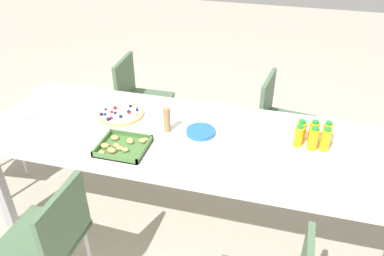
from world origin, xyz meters
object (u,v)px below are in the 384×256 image
Objects in this scene: juice_bottle_1 at (314,132)px; juice_bottle_3 at (325,140)px; chair_near_left at (280,118)px; cardboard_tube at (167,120)px; juice_bottle_0 at (327,133)px; snack_tray at (122,146)px; party_table at (189,143)px; juice_bottle_5 at (299,136)px; chair_near_right at (139,96)px; chair_far_right at (50,237)px; juice_bottle_4 at (313,139)px; napkin_stack at (20,117)px; plate_stack at (201,132)px; juice_bottle_2 at (301,131)px; fruit_pizza at (121,113)px.

juice_bottle_3 is (-0.07, 0.08, 0.00)m from juice_bottle_1.
cardboard_tube reaches higher than chair_near_left.
juice_bottle_0 reaches higher than juice_bottle_1.
snack_tray is 0.32m from cardboard_tube.
juice_bottle_0 is at bearing -170.72° from party_table.
juice_bottle_5 is at bearing 17.69° from chair_near_left.
chair_near_right is 1.60m from chair_far_right.
party_table is 0.96m from chair_near_left.
chair_near_left reaches higher than snack_tray.
juice_bottle_4 is 0.99× the size of napkin_stack.
napkin_stack is at bearing 4.83° from juice_bottle_5.
juice_bottle_1 is 0.95× the size of juice_bottle_3.
chair_near_right is 4.99× the size of cardboard_tube.
party_table is at bearing 5.82° from juice_bottle_5.
snack_tray reaches higher than plate_stack.
napkin_stack is (0.80, -0.15, -0.01)m from snack_tray.
chair_near_right is 1.14m from snack_tray.
snack_tray is at bearing 18.87° from juice_bottle_1.
juice_bottle_2 is 0.07m from juice_bottle_5.
juice_bottle_1 is 1.02× the size of juice_bottle_5.
snack_tray is 0.82m from napkin_stack.
fruit_pizza is (1.24, 0.02, -0.05)m from juice_bottle_1.
chair_near_right reaches higher than fruit_pizza.
juice_bottle_1 is at bearing -169.42° from party_table.
juice_bottle_5 is at bearing -177.56° from plate_stack.
party_table is at bearing 11.49° from juice_bottle_2.
party_table is 0.81m from juice_bottle_3.
chair_far_right is 5.60× the size of juice_bottle_4.
juice_bottle_4 reaches higher than plate_stack.
party_table is 8.55× the size of fruit_pizza.
chair_far_right and chair_near_left have the same top height.
juice_bottle_1 reaches higher than party_table.
juice_bottle_5 is (-0.65, -0.07, 0.12)m from party_table.
party_table is 0.75m from juice_bottle_4.
chair_far_right is 5.93× the size of juice_bottle_5.
cardboard_tube is at bearing 32.10° from chair_near_right.
napkin_stack is (1.67, 0.86, 0.25)m from chair_near_left.
juice_bottle_3 is 0.82× the size of plate_stack.
chair_near_left is (-0.53, -0.78, -0.19)m from party_table.
chair_near_right reaches higher than plate_stack.
juice_bottle_3 is at bearing -56.44° from chair_far_right.
chair_far_right is 4.55× the size of plate_stack.
chair_near_right is at bearing -29.77° from juice_bottle_5.
chair_near_left is 5.81× the size of juice_bottle_1.
juice_bottle_0 reaches higher than party_table.
chair_far_right is 1.04m from plate_stack.
fruit_pizza is at bearing 12.72° from chair_near_right.
plate_stack is (0.46, 0.74, 0.26)m from chair_near_left.
juice_bottle_2 is 1.17m from fruit_pizza.
party_table is 9.10× the size of snack_tray.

